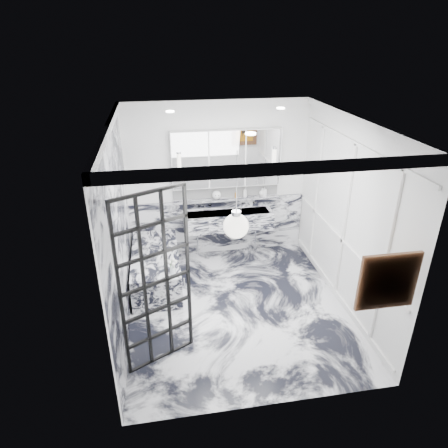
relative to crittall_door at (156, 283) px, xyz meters
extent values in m
plane|color=silver|center=(1.15, 0.85, -1.13)|extent=(3.60, 3.60, 0.00)
plane|color=white|center=(1.15, 0.85, 1.67)|extent=(3.60, 3.60, 0.00)
plane|color=white|center=(1.15, 2.65, 0.27)|extent=(3.60, 0.00, 3.60)
plane|color=white|center=(1.15, -0.95, 0.27)|extent=(3.60, 0.00, 3.60)
plane|color=white|center=(-0.45, 0.85, 0.27)|extent=(0.00, 3.60, 3.60)
plane|color=white|center=(2.75, 0.85, 0.27)|extent=(0.00, 3.60, 3.60)
cube|color=silver|center=(1.15, 2.63, -0.61)|extent=(3.18, 0.05, 1.05)
cube|color=silver|center=(-0.44, 0.85, 0.21)|extent=(0.02, 3.56, 2.68)
cube|color=white|center=(2.73, 0.85, 0.17)|extent=(0.03, 3.40, 2.30)
imported|color=#8C5919|center=(1.63, 2.56, 0.05)|extent=(0.09, 0.09, 0.19)
imported|color=#4C4C51|center=(1.99, 2.56, 0.05)|extent=(0.10, 0.10, 0.18)
imported|color=silver|center=(1.95, 2.56, 0.03)|extent=(0.15, 0.15, 0.15)
sphere|color=white|center=(1.11, 2.56, 0.03)|extent=(0.16, 0.16, 0.16)
cylinder|color=#8C5919|center=(1.46, 2.56, 0.01)|extent=(0.04, 0.04, 0.10)
cylinder|color=silver|center=(0.22, 1.09, -0.52)|extent=(0.08, 0.08, 0.12)
cube|color=#C58A14|center=(2.35, -0.91, 0.36)|extent=(0.54, 0.05, 0.54)
sphere|color=white|center=(0.89, -0.29, 0.81)|extent=(0.27, 0.27, 0.27)
cube|color=silver|center=(1.30, 2.41, -0.40)|extent=(1.60, 0.45, 0.30)
cube|color=silver|center=(1.30, 2.57, -0.06)|extent=(1.90, 0.14, 0.04)
cube|color=white|center=(1.30, 2.64, 0.07)|extent=(1.90, 0.03, 0.23)
cube|color=white|center=(1.30, 2.58, 0.69)|extent=(1.90, 0.16, 1.00)
cylinder|color=white|center=(0.48, 2.48, 0.65)|extent=(0.07, 0.07, 0.40)
cylinder|color=white|center=(2.12, 2.48, 0.65)|extent=(0.07, 0.07, 0.40)
cube|color=silver|center=(-0.03, 1.75, -0.86)|extent=(0.75, 1.65, 0.55)
camera|label=1|loc=(0.13, -3.97, 2.64)|focal=32.00mm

